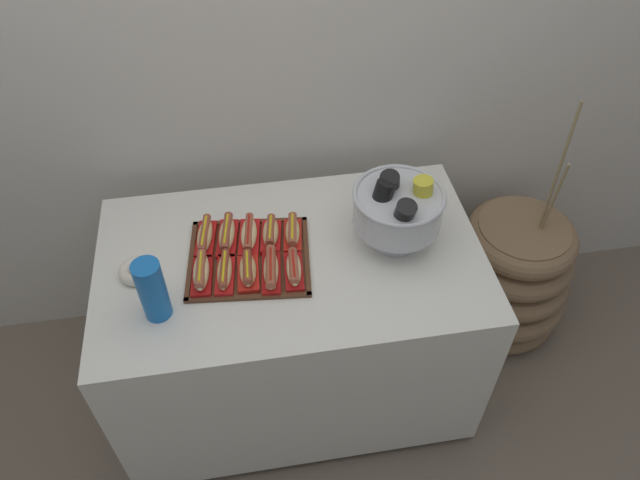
{
  "coord_description": "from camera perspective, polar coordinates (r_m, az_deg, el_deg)",
  "views": [
    {
      "loc": [
        -0.12,
        -1.37,
        2.28
      ],
      "look_at": [
        0.1,
        -0.02,
        0.87
      ],
      "focal_mm": 33.42,
      "sensor_mm": 36.0,
      "label": 1
    }
  ],
  "objects": [
    {
      "name": "hot_dog_8",
      "position": [
        2.05,
        -4.74,
        0.65
      ],
      "size": [
        0.09,
        0.16,
        0.06
      ],
      "color": "red",
      "rests_on": "serving_tray"
    },
    {
      "name": "buffet_table",
      "position": [
        2.32,
        -2.49,
        -7.85
      ],
      "size": [
        1.32,
        0.79,
        0.79
      ],
      "color": "white",
      "rests_on": "ground_plane"
    },
    {
      "name": "hot_dog_1",
      "position": [
        1.95,
        -9.11,
        -3.03
      ],
      "size": [
        0.08,
        0.18,
        0.06
      ],
      "color": "red",
      "rests_on": "serving_tray"
    },
    {
      "name": "donut",
      "position": [
        2.04,
        -17.01,
        -2.84
      ],
      "size": [
        0.13,
        0.13,
        0.04
      ],
      "color": "silver",
      "rests_on": "buffet_table"
    },
    {
      "name": "hot_dog_0",
      "position": [
        1.96,
        -11.29,
        -3.05
      ],
      "size": [
        0.08,
        0.18,
        0.06
      ],
      "color": "#B21414",
      "rests_on": "serving_tray"
    },
    {
      "name": "hot_dog_9",
      "position": [
        2.05,
        -2.64,
        0.74
      ],
      "size": [
        0.08,
        0.16,
        0.06
      ],
      "color": "red",
      "rests_on": "serving_tray"
    },
    {
      "name": "hot_dog_5",
      "position": [
        2.08,
        -10.95,
        0.34
      ],
      "size": [
        0.09,
        0.18,
        0.06
      ],
      "color": "red",
      "rests_on": "serving_tray"
    },
    {
      "name": "back_wall",
      "position": [
        2.16,
        -5.29,
        18.64
      ],
      "size": [
        6.0,
        0.1,
        2.6
      ],
      "primitive_type": "cube",
      "color": "silver",
      "rests_on": "ground_plane"
    },
    {
      "name": "punch_bowl",
      "position": [
        1.99,
        7.46,
        3.12
      ],
      "size": [
        0.31,
        0.31,
        0.27
      ],
      "color": "silver",
      "rests_on": "buffet_table"
    },
    {
      "name": "hot_dog_4",
      "position": [
        1.94,
        -2.49,
        -2.77
      ],
      "size": [
        0.07,
        0.17,
        0.06
      ],
      "color": "#B21414",
      "rests_on": "serving_tray"
    },
    {
      "name": "hot_dog_2",
      "position": [
        1.95,
        -6.92,
        -2.91
      ],
      "size": [
        0.08,
        0.16,
        0.06
      ],
      "color": "red",
      "rests_on": "serving_tray"
    },
    {
      "name": "hot_dog_3",
      "position": [
        1.94,
        -4.71,
        -2.84
      ],
      "size": [
        0.08,
        0.19,
        0.06
      ],
      "color": "#B21414",
      "rests_on": "serving_tray"
    },
    {
      "name": "ground_plane",
      "position": [
        2.66,
        -2.21,
        -13.15
      ],
      "size": [
        10.0,
        10.0,
        0.0
      ],
      "primitive_type": "plane",
      "color": "#7A6B5B"
    },
    {
      "name": "cup_stack",
      "position": [
        1.85,
        -15.77,
        -4.64
      ],
      "size": [
        0.09,
        0.09,
        0.22
      ],
      "color": "blue",
      "rests_on": "buffet_table"
    },
    {
      "name": "hot_dog_7",
      "position": [
        2.06,
        -6.81,
        0.49
      ],
      "size": [
        0.09,
        0.18,
        0.06
      ],
      "color": "red",
      "rests_on": "serving_tray"
    },
    {
      "name": "serving_tray",
      "position": [
        2.02,
        -6.79,
        -1.73
      ],
      "size": [
        0.44,
        0.4,
        0.01
      ],
      "color": "#56331E",
      "rests_on": "buffet_table"
    },
    {
      "name": "hot_dog_6",
      "position": [
        2.06,
        -8.9,
        0.48
      ],
      "size": [
        0.09,
        0.19,
        0.06
      ],
      "color": "red",
      "rests_on": "serving_tray"
    },
    {
      "name": "floor_vase",
      "position": [
        2.76,
        17.58,
        -3.23
      ],
      "size": [
        0.55,
        0.55,
        1.15
      ],
      "color": "#896B4C",
      "rests_on": "ground_plane"
    }
  ]
}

